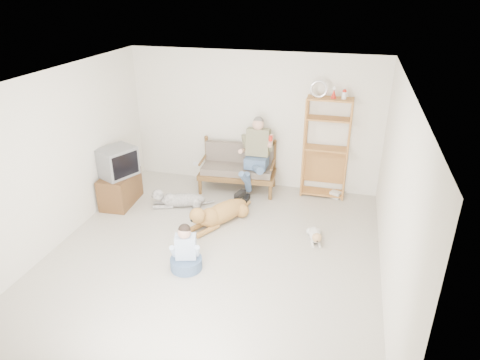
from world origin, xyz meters
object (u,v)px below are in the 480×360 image
(tv_stand, at_px, (120,189))
(golden_retriever, at_px, (218,214))
(etagere, at_px, (326,147))
(loveseat, at_px, (238,167))

(tv_stand, height_order, golden_retriever, tv_stand)
(etagere, xyz_separation_m, tv_stand, (-3.68, -1.32, -0.70))
(loveseat, distance_m, golden_retriever, 1.46)
(loveseat, relative_size, tv_stand, 1.67)
(tv_stand, bearing_deg, loveseat, 26.84)
(loveseat, distance_m, etagere, 1.76)
(loveseat, distance_m, tv_stand, 2.33)
(tv_stand, distance_m, golden_retriever, 2.04)
(golden_retriever, bearing_deg, etagere, 73.86)
(tv_stand, xyz_separation_m, golden_retriever, (2.02, -0.26, -0.11))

